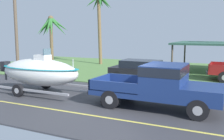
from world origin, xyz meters
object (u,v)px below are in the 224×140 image
at_px(boat_on_trailer, 39,72).
at_px(palm_tree_far_left, 100,10).
at_px(pickup_truck_towing, 164,84).
at_px(parked_sedan_near, 143,71).
at_px(palm_tree_near_right, 51,28).
at_px(utility_pole, 15,14).
at_px(carport_awning, 215,44).

distance_m(boat_on_trailer, palm_tree_far_left, 13.53).
xyz_separation_m(pickup_truck_towing, palm_tree_far_left, (-9.73, 12.48, 4.37)).
bearing_deg(parked_sedan_near, palm_tree_near_right, 166.21).
relative_size(palm_tree_near_right, palm_tree_far_left, 0.67).
distance_m(palm_tree_far_left, utility_pole, 8.72).
xyz_separation_m(carport_awning, palm_tree_far_left, (-10.87, 0.79, 3.09)).
bearing_deg(utility_pole, boat_on_trailer, -36.12).
xyz_separation_m(pickup_truck_towing, boat_on_trailer, (-6.73, -0.00, 0.10)).
height_order(palm_tree_near_right, utility_pole, utility_pole).
bearing_deg(palm_tree_far_left, utility_pole, -109.26).
bearing_deg(pickup_truck_towing, carport_awning, 84.44).
xyz_separation_m(palm_tree_near_right, palm_tree_far_left, (2.76, 4.15, 1.84)).
xyz_separation_m(palm_tree_near_right, utility_pole, (-0.10, -4.05, 1.01)).
bearing_deg(palm_tree_near_right, pickup_truck_towing, -33.71).
bearing_deg(palm_tree_far_left, carport_awning, -4.18).
distance_m(pickup_truck_towing, palm_tree_near_right, 15.23).
bearing_deg(carport_awning, pickup_truck_towing, -95.56).
bearing_deg(pickup_truck_towing, palm_tree_near_right, 146.29).
distance_m(boat_on_trailer, utility_pole, 8.04).
height_order(pickup_truck_towing, boat_on_trailer, boat_on_trailer).
bearing_deg(palm_tree_far_left, pickup_truck_towing, -52.06).
bearing_deg(palm_tree_near_right, palm_tree_far_left, 56.34).
distance_m(palm_tree_near_right, utility_pole, 4.18).
distance_m(pickup_truck_towing, carport_awning, 11.81).
distance_m(pickup_truck_towing, utility_pole, 13.77).
distance_m(boat_on_trailer, carport_awning, 14.13).
bearing_deg(utility_pole, palm_tree_far_left, 70.74).
relative_size(parked_sedan_near, carport_awning, 0.75).
bearing_deg(carport_awning, parked_sedan_near, -125.63).
relative_size(pickup_truck_towing, palm_tree_far_left, 0.80).
distance_m(pickup_truck_towing, parked_sedan_near, 6.69).
relative_size(parked_sedan_near, palm_tree_far_left, 0.65).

